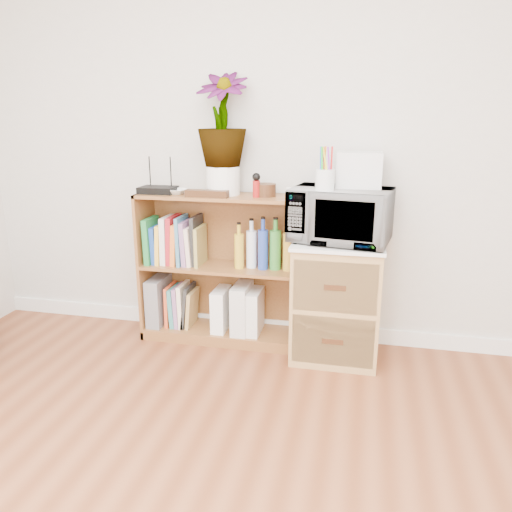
% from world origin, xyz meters
% --- Properties ---
extents(skirting_board, '(4.00, 0.02, 0.10)m').
position_xyz_m(skirting_board, '(0.00, 2.24, 0.05)').
color(skirting_board, white).
rests_on(skirting_board, ground).
extents(bookshelf, '(1.00, 0.30, 0.95)m').
position_xyz_m(bookshelf, '(-0.35, 2.10, 0.47)').
color(bookshelf, brown).
rests_on(bookshelf, ground).
extents(wicker_unit, '(0.50, 0.45, 0.70)m').
position_xyz_m(wicker_unit, '(0.40, 2.02, 0.35)').
color(wicker_unit, '#9E7542').
rests_on(wicker_unit, ground).
extents(microwave, '(0.60, 0.45, 0.30)m').
position_xyz_m(microwave, '(0.40, 2.02, 0.87)').
color(microwave, white).
rests_on(microwave, wicker_unit).
extents(pen_cup, '(0.10, 0.10, 0.11)m').
position_xyz_m(pen_cup, '(0.31, 1.92, 1.08)').
color(pen_cup, silver).
rests_on(pen_cup, microwave).
extents(small_appliance, '(0.25, 0.21, 0.20)m').
position_xyz_m(small_appliance, '(0.49, 2.09, 1.12)').
color(small_appliance, silver).
rests_on(small_appliance, microwave).
extents(router, '(0.22, 0.15, 0.04)m').
position_xyz_m(router, '(-0.73, 2.08, 0.97)').
color(router, black).
rests_on(router, bookshelf).
extents(white_bowl, '(0.13, 0.13, 0.03)m').
position_xyz_m(white_bowl, '(-0.60, 2.07, 0.97)').
color(white_bowl, silver).
rests_on(white_bowl, bookshelf).
extents(plant_pot, '(0.20, 0.20, 0.17)m').
position_xyz_m(plant_pot, '(-0.32, 2.12, 1.04)').
color(plant_pot, white).
rests_on(plant_pot, bookshelf).
extents(potted_plant, '(0.30, 0.30, 0.54)m').
position_xyz_m(potted_plant, '(-0.32, 2.12, 1.39)').
color(potted_plant, '#337B31').
rests_on(potted_plant, plant_pot).
extents(trinket_box, '(0.26, 0.06, 0.04)m').
position_xyz_m(trinket_box, '(-0.38, 2.00, 0.97)').
color(trinket_box, '#33190D').
rests_on(trinket_box, bookshelf).
extents(kokeshi_doll, '(0.04, 0.04, 0.10)m').
position_xyz_m(kokeshi_doll, '(-0.10, 2.06, 1.00)').
color(kokeshi_doll, maroon).
rests_on(kokeshi_doll, bookshelf).
extents(wooden_bowl, '(0.13, 0.13, 0.07)m').
position_xyz_m(wooden_bowl, '(-0.05, 2.11, 0.99)').
color(wooden_bowl, '#37220F').
rests_on(wooden_bowl, bookshelf).
extents(paint_jars, '(0.11, 0.04, 0.06)m').
position_xyz_m(paint_jars, '(0.14, 2.01, 0.98)').
color(paint_jars, pink).
rests_on(paint_jars, bookshelf).
extents(file_box, '(0.09, 0.25, 0.32)m').
position_xyz_m(file_box, '(-0.77, 2.10, 0.23)').
color(file_box, slate).
rests_on(file_box, bookshelf).
extents(magazine_holder_left, '(0.09, 0.22, 0.27)m').
position_xyz_m(magazine_holder_left, '(-0.34, 2.09, 0.21)').
color(magazine_holder_left, white).
rests_on(magazine_holder_left, bookshelf).
extents(magazine_holder_mid, '(0.10, 0.25, 0.31)m').
position_xyz_m(magazine_holder_mid, '(-0.20, 2.09, 0.23)').
color(magazine_holder_mid, silver).
rests_on(magazine_holder_mid, bookshelf).
extents(magazine_holder_right, '(0.09, 0.22, 0.28)m').
position_xyz_m(magazine_holder_right, '(-0.12, 2.09, 0.21)').
color(magazine_holder_right, white).
rests_on(magazine_holder_right, bookshelf).
extents(cookbooks, '(0.36, 0.20, 0.31)m').
position_xyz_m(cookbooks, '(-0.64, 2.10, 0.64)').
color(cookbooks, '#217D39').
rests_on(cookbooks, bookshelf).
extents(liquor_bottles, '(0.37, 0.07, 0.32)m').
position_xyz_m(liquor_bottles, '(-0.04, 2.10, 0.65)').
color(liquor_bottles, gold).
rests_on(liquor_bottles, bookshelf).
extents(lower_books, '(0.19, 0.19, 0.29)m').
position_xyz_m(lower_books, '(-0.61, 2.10, 0.20)').
color(lower_books, '#DB4F26').
rests_on(lower_books, bookshelf).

